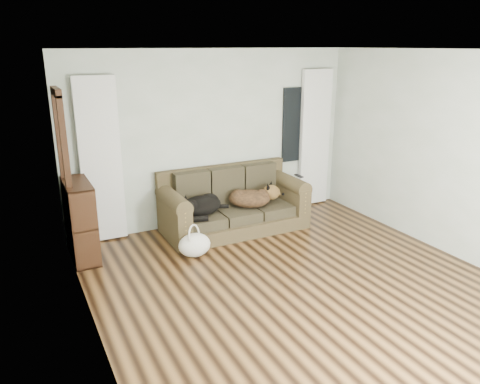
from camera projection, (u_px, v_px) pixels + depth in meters
name	position (u px, v px, depth m)	size (l,w,h in m)	color
floor	(304.00, 289.00, 5.31)	(5.00, 5.00, 0.00)	black
ceiling	(315.00, 50.00, 4.52)	(5.00, 5.00, 0.00)	white
wall_back	(214.00, 138.00, 7.04)	(4.50, 0.04, 2.60)	silver
wall_left	(89.00, 212.00, 3.95)	(0.04, 5.00, 2.60)	silver
wall_right	(457.00, 157.00, 5.88)	(0.04, 5.00, 2.60)	silver
curtain_left	(101.00, 161.00, 6.29)	(0.55, 0.08, 2.25)	white
curtain_right	(315.00, 139.00, 7.79)	(0.55, 0.08, 2.25)	white
window_pane	(296.00, 125.00, 7.61)	(0.50, 0.03, 1.20)	black
door_casing	(66.00, 180.00, 5.79)	(0.07, 0.60, 2.10)	black
sofa	(234.00, 201.00, 6.89)	(2.09, 0.90, 0.85)	#4E3923
dog_black_lab	(199.00, 206.00, 6.56)	(0.64, 0.44, 0.27)	black
dog_shepherd	(252.00, 197.00, 6.92)	(0.64, 0.45, 0.28)	black
tv_remote	(299.00, 176.00, 7.15)	(0.05, 0.19, 0.02)	black
tote_bag	(194.00, 245.00, 6.08)	(0.43, 0.33, 0.31)	silver
bookshelf	(81.00, 221.00, 5.95)	(0.31, 0.81, 1.02)	black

